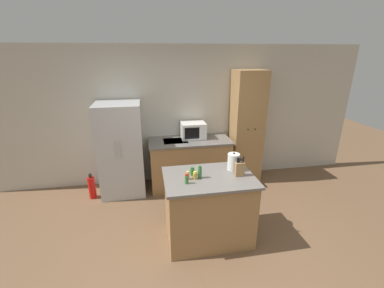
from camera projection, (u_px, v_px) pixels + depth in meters
name	position (u px, v px, depth m)	size (l,w,h in m)	color
ground_plane	(207.00, 260.00, 3.23)	(14.00, 14.00, 0.00)	brown
wall_back	(181.00, 116.00, 4.94)	(7.20, 0.06, 2.60)	beige
refrigerator	(121.00, 149.00, 4.55)	(0.76, 0.73, 1.66)	#B7BABC
back_counter	(190.00, 163.00, 4.91)	(1.52, 0.70, 0.92)	#9E7547
pantry_cabinet	(246.00, 128.00, 4.95)	(0.56, 0.54, 2.16)	#9E7547
kitchen_island	(208.00, 208.00, 3.47)	(1.17, 0.81, 0.95)	#9E7547
microwave	(193.00, 130.00, 4.83)	(0.45, 0.38, 0.30)	white
knife_block	(240.00, 169.00, 3.30)	(0.12, 0.07, 0.28)	#9E7547
spice_bottle_tall_dark	(188.00, 176.00, 3.22)	(0.04, 0.04, 0.11)	orange
spice_bottle_short_red	(195.00, 175.00, 3.23)	(0.05, 0.05, 0.10)	gold
spice_bottle_amber_oil	(192.00, 171.00, 3.34)	(0.06, 0.06, 0.11)	#337033
spice_bottle_green_herb	(187.00, 179.00, 3.12)	(0.04, 0.04, 0.13)	#337033
spice_bottle_pale_salt	(200.00, 172.00, 3.25)	(0.05, 0.05, 0.17)	#337033
kettle	(233.00, 162.00, 3.47)	(0.16, 0.16, 0.25)	white
fire_extinguisher	(92.00, 187.00, 4.53)	(0.12, 0.12, 0.47)	red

